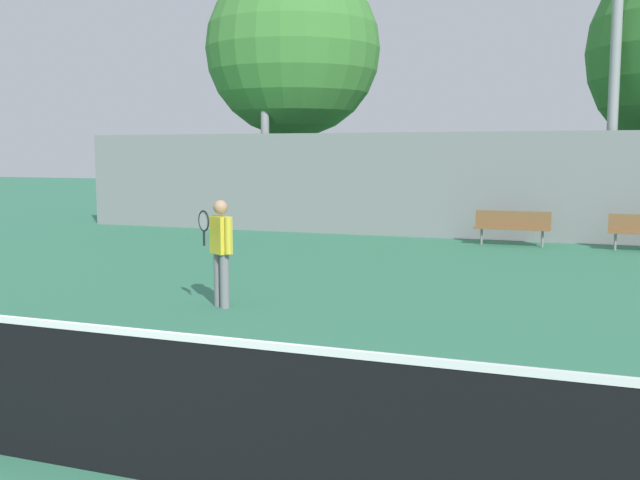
{
  "coord_description": "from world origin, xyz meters",
  "views": [
    {
      "loc": [
        3.04,
        -4.29,
        2.31
      ],
      "look_at": [
        -1.12,
        6.68,
        0.92
      ],
      "focal_mm": 42.0,
      "sensor_mm": 36.0,
      "label": 1
    }
  ],
  "objects_px": {
    "tennis_net": "(132,403)",
    "bench_adjacent_court": "(512,224)",
    "tree_green_tall": "(293,50)",
    "light_pole_near_left": "(264,28)",
    "tennis_player": "(221,247)"
  },
  "relations": [
    {
      "from": "tennis_net",
      "to": "light_pole_near_left",
      "type": "height_order",
      "value": "light_pole_near_left"
    },
    {
      "from": "tennis_net",
      "to": "tennis_player",
      "type": "xyz_separation_m",
      "value": [
        -2.24,
        5.47,
        0.35
      ]
    },
    {
      "from": "tennis_net",
      "to": "bench_adjacent_court",
      "type": "bearing_deg",
      "value": 86.19
    },
    {
      "from": "bench_adjacent_court",
      "to": "light_pole_near_left",
      "type": "height_order",
      "value": "light_pole_near_left"
    },
    {
      "from": "tennis_net",
      "to": "tree_green_tall",
      "type": "xyz_separation_m",
      "value": [
        -6.35,
        18.08,
        4.96
      ]
    },
    {
      "from": "tennis_player",
      "to": "bench_adjacent_court",
      "type": "distance_m",
      "value": 9.67
    },
    {
      "from": "tennis_net",
      "to": "tree_green_tall",
      "type": "height_order",
      "value": "tree_green_tall"
    },
    {
      "from": "light_pole_near_left",
      "to": "bench_adjacent_court",
      "type": "bearing_deg",
      "value": -13.21
    },
    {
      "from": "light_pole_near_left",
      "to": "tennis_net",
      "type": "bearing_deg",
      "value": -68.16
    },
    {
      "from": "tennis_net",
      "to": "bench_adjacent_court",
      "type": "xyz_separation_m",
      "value": [
        0.97,
        14.59,
        -0.03
      ]
    },
    {
      "from": "tennis_player",
      "to": "bench_adjacent_court",
      "type": "height_order",
      "value": "tennis_player"
    },
    {
      "from": "bench_adjacent_court",
      "to": "tennis_player",
      "type": "bearing_deg",
      "value": -109.39
    },
    {
      "from": "bench_adjacent_court",
      "to": "tree_green_tall",
      "type": "xyz_separation_m",
      "value": [
        -7.32,
        3.49,
        4.99
      ]
    },
    {
      "from": "light_pole_near_left",
      "to": "tree_green_tall",
      "type": "relative_size",
      "value": 1.23
    },
    {
      "from": "tennis_player",
      "to": "tree_green_tall",
      "type": "height_order",
      "value": "tree_green_tall"
    }
  ]
}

